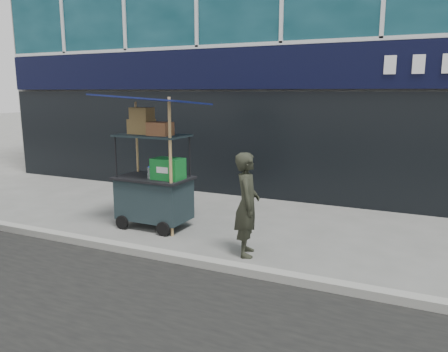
% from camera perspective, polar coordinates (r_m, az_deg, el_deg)
% --- Properties ---
extents(ground, '(80.00, 80.00, 0.00)m').
position_cam_1_polar(ground, '(6.49, -3.78, -10.76)').
color(ground, '#5F605B').
rests_on(ground, ground).
extents(curb, '(80.00, 0.18, 0.12)m').
position_cam_1_polar(curb, '(6.31, -4.67, -10.85)').
color(curb, gray).
rests_on(curb, ground).
extents(vendor_cart, '(1.77, 1.27, 2.37)m').
position_cam_1_polar(vendor_cart, '(7.82, -9.10, -0.74)').
color(vendor_cart, black).
rests_on(vendor_cart, ground).
extents(vendor_man, '(0.54, 0.66, 1.54)m').
position_cam_1_polar(vendor_man, '(6.43, 3.03, -3.73)').
color(vendor_man, '#27291E').
rests_on(vendor_man, ground).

